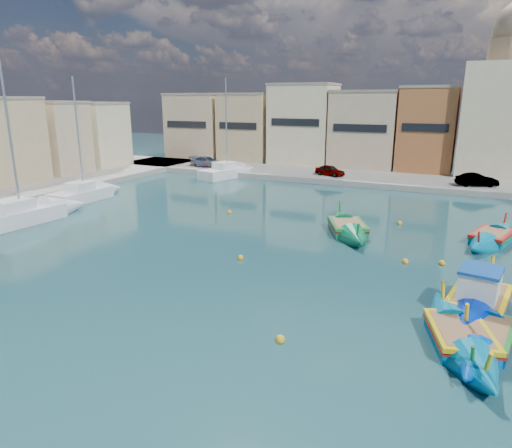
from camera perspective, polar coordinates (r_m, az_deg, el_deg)
The scene contains 13 objects.
ground at distance 21.70m, azimuth 5.19°, elevation -8.92°, with size 160.00×160.00×0.00m, color #112B34.
north_quay at distance 51.78m, azimuth 17.68°, elevation 5.12°, with size 80.00×8.00×0.60m, color gray.
north_townhouses at distance 58.11m, azimuth 25.75°, elevation 10.06°, with size 83.20×7.87×10.19m.
parked_cars at distance 52.51m, azimuth 6.39°, elevation 6.91°, with size 35.00×2.48×1.26m.
luzzu_blue_cabin at distance 22.37m, azimuth 26.05°, elevation -8.69°, with size 3.48×9.04×3.12m.
luzzu_cyan_mid at distance 32.97m, azimuth 27.35°, elevation -1.59°, with size 4.10×8.34×2.40m.
luzzu_green at distance 31.87m, azimuth 11.36°, elevation -0.60°, with size 5.62×8.58×2.67m.
luzzu_blue_south at distance 19.68m, azimuth 26.59°, elevation -12.53°, with size 2.97×8.05×2.27m.
luzzu_cyan_south at distance 19.12m, azimuth 24.11°, elevation -12.98°, with size 4.20×8.04×2.43m.
yacht_north at distance 54.94m, azimuth -2.55°, elevation 6.57°, with size 4.78×9.35×12.01m.
yacht_midnorth at distance 45.07m, azimuth -19.46°, elevation 3.73°, with size 2.53×8.21×11.62m.
yacht_mid at distance 38.69m, azimuth -25.28°, elevation 1.34°, with size 3.33×10.04×12.46m.
mooring_buoys at distance 26.48m, azimuth 14.01°, elevation -4.56°, with size 27.81×19.56×0.36m.
Camera 1 is at (6.69, -18.61, 8.92)m, focal length 32.00 mm.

